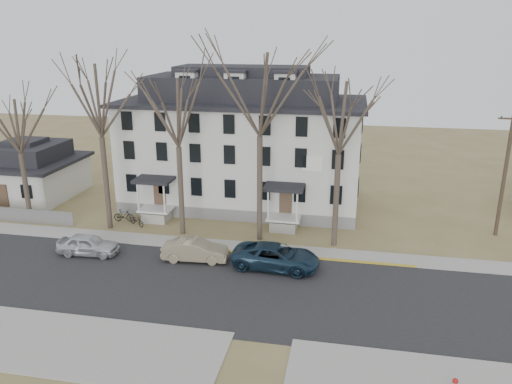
% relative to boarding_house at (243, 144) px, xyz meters
% --- Properties ---
extents(ground, '(120.00, 120.00, 0.00)m').
position_rel_boarding_house_xyz_m(ground, '(2.00, -17.95, -5.38)').
color(ground, olive).
rests_on(ground, ground).
extents(main_road, '(120.00, 10.00, 0.04)m').
position_rel_boarding_house_xyz_m(main_road, '(2.00, -15.95, -5.38)').
color(main_road, '#27272A').
rests_on(main_road, ground).
extents(far_sidewalk, '(120.00, 2.00, 0.08)m').
position_rel_boarding_house_xyz_m(far_sidewalk, '(2.00, -9.95, -5.38)').
color(far_sidewalk, '#A09F97').
rests_on(far_sidewalk, ground).
extents(near_sidewalk_left, '(20.00, 5.00, 0.08)m').
position_rel_boarding_house_xyz_m(near_sidewalk_left, '(-6.00, -22.95, -5.38)').
color(near_sidewalk_left, '#A09F97').
rests_on(near_sidewalk_left, ground).
extents(yellow_curb, '(14.00, 0.25, 0.06)m').
position_rel_boarding_house_xyz_m(yellow_curb, '(7.00, -10.85, -5.38)').
color(yellow_curb, gold).
rests_on(yellow_curb, ground).
extents(boarding_house, '(20.80, 12.36, 12.05)m').
position_rel_boarding_house_xyz_m(boarding_house, '(0.00, 0.00, 0.00)').
color(boarding_house, slate).
rests_on(boarding_house, ground).
extents(small_house, '(8.70, 8.70, 5.00)m').
position_rel_boarding_house_xyz_m(small_house, '(-20.00, -1.96, -3.13)').
color(small_house, silver).
rests_on(small_house, ground).
extents(tree_far_left, '(8.40, 8.40, 13.72)m').
position_rel_boarding_house_xyz_m(tree_far_left, '(-9.00, -8.15, 4.96)').
color(tree_far_left, '#473B31').
rests_on(tree_far_left, ground).
extents(tree_mid_left, '(7.80, 7.80, 12.74)m').
position_rel_boarding_house_xyz_m(tree_mid_left, '(-3.00, -8.15, 4.22)').
color(tree_mid_left, '#473B31').
rests_on(tree_mid_left, ground).
extents(tree_center, '(9.00, 9.00, 14.70)m').
position_rel_boarding_house_xyz_m(tree_center, '(3.00, -8.15, 5.71)').
color(tree_center, '#473B31').
rests_on(tree_center, ground).
extents(tree_mid_right, '(7.80, 7.80, 12.74)m').
position_rel_boarding_house_xyz_m(tree_mid_right, '(8.50, -8.15, 4.22)').
color(tree_mid_right, '#473B31').
rests_on(tree_mid_right, ground).
extents(tree_bungalow, '(6.60, 6.60, 10.78)m').
position_rel_boarding_house_xyz_m(tree_bungalow, '(-16.00, -8.15, 2.74)').
color(tree_bungalow, '#473B31').
rests_on(tree_bungalow, ground).
extents(utility_pole_far, '(2.00, 0.28, 9.50)m').
position_rel_boarding_house_xyz_m(utility_pole_far, '(20.50, -3.95, -0.47)').
color(utility_pole_far, '#3D3023').
rests_on(utility_pole_far, ground).
extents(car_silver, '(4.32, 1.96, 1.44)m').
position_rel_boarding_house_xyz_m(car_silver, '(-8.13, -13.08, -4.66)').
color(car_silver, silver).
rests_on(car_silver, ground).
extents(car_tan, '(4.55, 1.90, 1.46)m').
position_rel_boarding_house_xyz_m(car_tan, '(-0.58, -12.57, -4.65)').
color(car_tan, gray).
rests_on(car_tan, ground).
extents(car_navy, '(5.83, 2.96, 1.58)m').
position_rel_boarding_house_xyz_m(car_navy, '(4.92, -12.66, -4.59)').
color(car_navy, '#172D3F').
rests_on(car_navy, ground).
extents(bicycle_left, '(1.74, 1.35, 0.88)m').
position_rel_boarding_house_xyz_m(bicycle_left, '(-7.08, -7.40, -4.94)').
color(bicycle_left, black).
rests_on(bicycle_left, ground).
extents(bicycle_right, '(1.74, 0.58, 1.03)m').
position_rel_boarding_house_xyz_m(bicycle_right, '(-8.48, -6.76, -4.87)').
color(bicycle_right, black).
rests_on(bicycle_right, ground).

